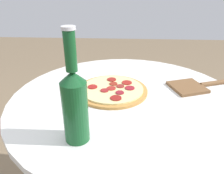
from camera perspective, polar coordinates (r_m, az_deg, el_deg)
The scene contains 4 objects.
table at distance 0.96m, azimuth 3.52°, elevation -13.07°, with size 0.89×0.89×0.75m.
pizza at distance 0.88m, azimuth 0.03°, elevation -0.70°, with size 0.29×0.29×0.02m.
beer_bottle at distance 0.58m, azimuth -9.71°, elevation -4.10°, with size 0.07×0.07×0.31m.
pizza_paddle at distance 0.98m, azimuth 20.84°, elevation 0.25°, with size 0.16×0.29×0.02m.
Camera 1 is at (0.74, -0.02, 1.16)m, focal length 35.00 mm.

